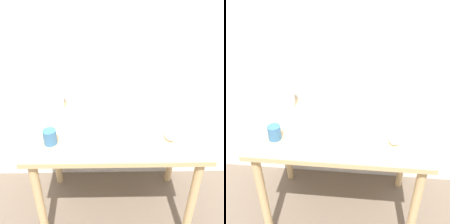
% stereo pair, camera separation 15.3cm
% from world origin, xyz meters
% --- Properties ---
extents(wall_back, '(6.00, 0.05, 2.50)m').
position_xyz_m(wall_back, '(0.00, 0.70, 1.25)').
color(wall_back, silver).
rests_on(wall_back, ground_plane).
extents(desk, '(1.00, 0.64, 0.72)m').
position_xyz_m(desk, '(0.00, 0.32, 0.61)').
color(desk, tan).
rests_on(desk, ground_plane).
extents(laptop, '(0.33, 0.24, 0.24)m').
position_xyz_m(laptop, '(-0.01, 0.47, 0.77)').
color(laptop, white).
rests_on(laptop, desk).
extents(keyboard, '(0.45, 0.18, 0.02)m').
position_xyz_m(keyboard, '(-0.03, 0.21, 0.73)').
color(keyboard, white).
rests_on(keyboard, desk).
extents(mouse, '(0.06, 0.08, 0.03)m').
position_xyz_m(mouse, '(0.30, 0.20, 0.74)').
color(mouse, white).
rests_on(mouse, desk).
extents(vase, '(0.09, 0.09, 0.28)m').
position_xyz_m(vase, '(-0.38, 0.53, 0.86)').
color(vase, white).
rests_on(vase, desk).
extents(mp3_player, '(0.04, 0.06, 0.01)m').
position_xyz_m(mp3_player, '(-0.16, 0.35, 0.72)').
color(mp3_player, '#1E7FB7').
rests_on(mp3_player, desk).
extents(mug, '(0.07, 0.07, 0.08)m').
position_xyz_m(mug, '(-0.36, 0.17, 0.76)').
color(mug, teal).
rests_on(mug, desk).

